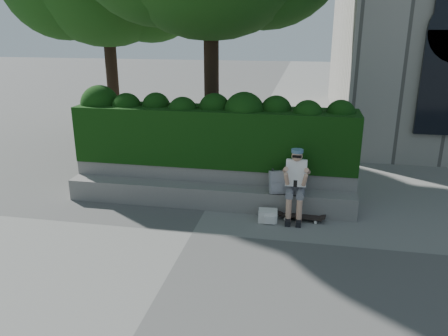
% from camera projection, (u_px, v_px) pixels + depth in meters
% --- Properties ---
extents(ground, '(80.00, 80.00, 0.00)m').
position_uv_depth(ground, '(192.00, 233.00, 7.97)').
color(ground, slate).
rests_on(ground, ground).
extents(bench_ledge, '(6.00, 0.45, 0.45)m').
position_uv_depth(bench_ledge, '(207.00, 196.00, 9.07)').
color(bench_ledge, gray).
rests_on(bench_ledge, ground).
extents(planter_wall, '(6.00, 0.50, 0.75)m').
position_uv_depth(planter_wall, '(212.00, 182.00, 9.46)').
color(planter_wall, gray).
rests_on(planter_wall, ground).
extents(hedge, '(6.00, 1.00, 1.20)m').
position_uv_depth(hedge, '(214.00, 136.00, 9.37)').
color(hedge, black).
rests_on(hedge, planter_wall).
extents(person, '(0.40, 0.76, 1.38)m').
position_uv_depth(person, '(296.00, 181.00, 8.41)').
color(person, slate).
rests_on(person, ground).
extents(skateboard, '(0.85, 0.28, 0.09)m').
position_uv_depth(skateboard, '(301.00, 217.00, 8.47)').
color(skateboard, black).
rests_on(skateboard, ground).
extents(backpack_plaid, '(0.34, 0.24, 0.45)m').
position_uv_depth(backpack_plaid, '(277.00, 182.00, 8.58)').
color(backpack_plaid, '#A3A3A7').
rests_on(backpack_plaid, bench_ledge).
extents(backpack_ground, '(0.38, 0.28, 0.23)m').
position_uv_depth(backpack_ground, '(268.00, 216.00, 8.41)').
color(backpack_ground, white).
rests_on(backpack_ground, ground).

